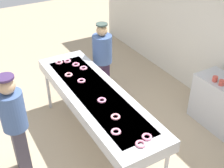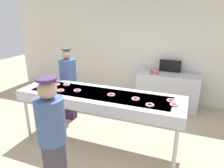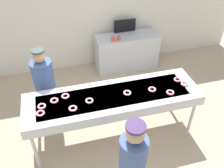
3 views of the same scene
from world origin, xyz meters
name	(u,v)px [view 3 (image 3 of 3)]	position (x,y,z in m)	size (l,w,h in m)	color
ground_plane	(113,136)	(0.00, 0.00, 0.00)	(16.00, 16.00, 0.00)	tan
back_wall	(84,5)	(0.00, 2.58, 1.57)	(8.00, 0.12, 3.13)	silver
fryer_conveyor	(113,99)	(0.00, 0.00, 0.94)	(2.89, 0.83, 1.03)	#B7BABF
strawberry_donut_0	(127,93)	(0.23, -0.02, 1.04)	(0.13, 0.13, 0.03)	pink
strawberry_donut_1	(89,101)	(-0.40, -0.05, 1.04)	(0.13, 0.13, 0.03)	pink
strawberry_donut_2	(170,92)	(0.91, -0.19, 1.04)	(0.13, 0.13, 0.03)	pink
strawberry_donut_3	(42,106)	(-1.13, 0.02, 1.04)	(0.13, 0.13, 0.03)	pink
strawberry_donut_4	(40,113)	(-1.16, -0.13, 1.04)	(0.13, 0.13, 0.03)	pink
strawberry_donut_5	(54,101)	(-0.93, 0.10, 1.04)	(0.13, 0.13, 0.03)	pink
strawberry_donut_6	(177,80)	(1.19, 0.09, 1.04)	(0.13, 0.13, 0.03)	pink
strawberry_donut_7	(184,84)	(1.25, -0.05, 1.04)	(0.13, 0.13, 0.03)	pink
strawberry_donut_8	(152,89)	(0.66, -0.04, 1.04)	(0.13, 0.13, 0.03)	pink
strawberry_donut_9	(73,108)	(-0.68, -0.15, 1.04)	(0.13, 0.13, 0.03)	pink
strawberry_donut_10	(65,96)	(-0.75, 0.16, 1.04)	(0.13, 0.13, 0.03)	pink
worker_baker	(45,84)	(-1.07, 0.70, 0.95)	(0.37, 0.37, 1.64)	#32213A
customer_waiting	(132,163)	(-0.08, -1.22, 0.94)	(0.35, 0.35, 1.65)	#3E3948
prep_counter	(127,52)	(0.93, 2.13, 0.45)	(1.53, 0.56, 0.89)	#B7BABF
paper_cup_0	(113,39)	(0.53, 1.99, 0.94)	(0.09, 0.09, 0.09)	#CC4C3F
paper_cup_1	(119,38)	(0.67, 1.99, 0.94)	(0.09, 0.09, 0.09)	#CC4C3F
menu_display	(125,26)	(0.93, 2.36, 1.05)	(0.54, 0.04, 0.31)	black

